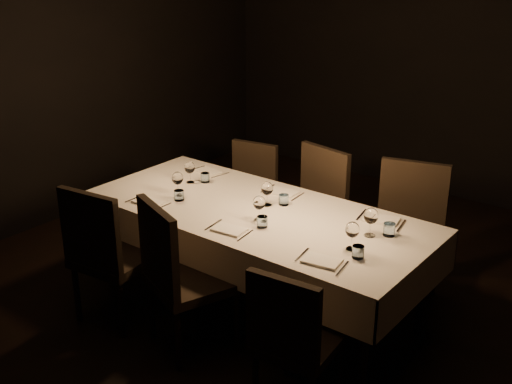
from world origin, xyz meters
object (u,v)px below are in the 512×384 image
Objects in this scene: chair_far_left at (249,189)px; chair_far_center at (313,206)px; dining_table at (256,220)px; chair_near_center at (179,272)px; chair_near_left at (106,250)px; chair_far_right at (408,228)px; chair_near_right at (292,335)px.

chair_far_left is 0.73m from chair_far_center.
chair_near_center reaches higher than dining_table.
chair_far_right reaches higher than chair_near_left.
chair_far_right reaches higher than dining_table.
dining_table is at bearing -151.73° from chair_far_right.
chair_near_right is 0.90× the size of chair_far_center.
chair_near_center is 1.74m from chair_far_right.
chair_far_center is at bearing -66.79° from chair_near_right.
chair_near_center is 1.00× the size of chair_far_right.
chair_near_left is at bearing -98.42° from chair_far_left.
chair_far_center is at bearing 167.69° from chair_far_right.
dining_table is 1.19m from chair_near_right.
chair_far_left is 0.89× the size of chair_far_center.
chair_far_center reaches higher than dining_table.
chair_far_center is (0.06, 1.47, -0.01)m from chair_near_center.
chair_near_center reaches higher than chair_near_right.
dining_table is 0.75m from chair_near_center.
chair_near_left is at bearing -103.43° from chair_far_center.
chair_near_left is at bearing 27.19° from chair_near_center.
chair_near_left reaches higher than chair_far_center.
chair_far_right is at bearing 13.59° from chair_far_center.
chair_near_center is (0.62, 0.07, 0.01)m from chair_near_left.
chair_near_center is 1.15× the size of chair_near_right.
chair_far_left is at bearing 163.15° from chair_far_right.
chair_far_right is (0.80, 0.04, 0.01)m from chair_far_center.
chair_near_center is at bearing 179.38° from chair_near_left.
dining_table is 1.13m from chair_far_right.
chair_near_right is at bearing -163.22° from chair_near_center.
chair_far_right is (1.52, -0.04, 0.07)m from chair_far_left.
chair_far_right is at bearing -99.20° from chair_near_center.
dining_table is at bearing -48.61° from chair_near_right.
chair_near_center is 1.16× the size of chair_far_left.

